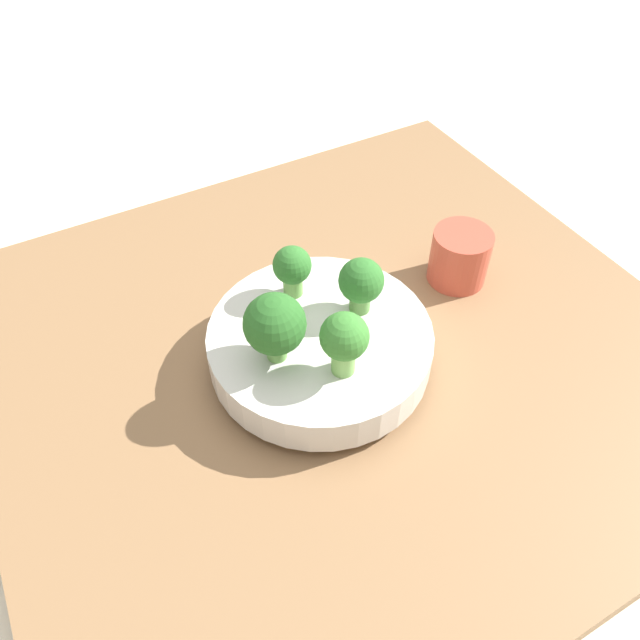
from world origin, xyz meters
name	(u,v)px	position (x,y,z in m)	size (l,w,h in m)	color
ground_plane	(338,367)	(0.00, 0.00, 0.00)	(6.00, 6.00, 0.00)	beige
table	(338,356)	(0.00, 0.00, 0.02)	(0.87, 0.82, 0.05)	olive
bowl	(320,346)	(0.04, 0.02, 0.08)	(0.27, 0.27, 0.06)	silver
broccoli_floret_back	(344,340)	(0.04, 0.08, 0.16)	(0.05, 0.05, 0.08)	#7AB256
broccoli_floret_front	(292,268)	(0.04, -0.06, 0.15)	(0.05, 0.05, 0.07)	#6BA34C
broccoli_floret_right	(275,325)	(0.10, 0.03, 0.16)	(0.07, 0.07, 0.09)	#6BA34C
broccoli_floret_left	(361,283)	(-0.02, 0.01, 0.15)	(0.05, 0.05, 0.07)	#609347
cup	(460,257)	(-0.21, -0.03, 0.09)	(0.08, 0.08, 0.08)	#C64C38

